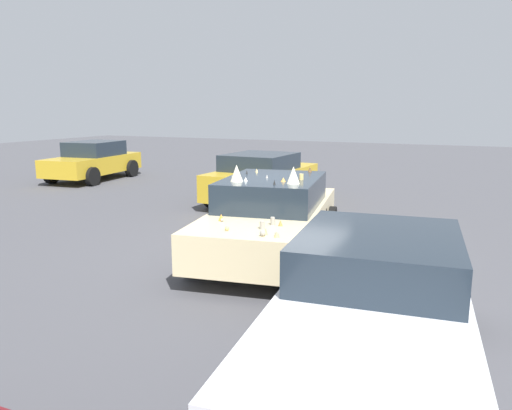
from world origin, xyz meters
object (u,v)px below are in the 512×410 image
(art_car_decorated, at_px, (271,215))
(parked_sedan_far_left, at_px, (374,308))
(parked_sedan_row_back_far, at_px, (262,178))
(parked_sedan_near_left, at_px, (93,161))

(art_car_decorated, xyz_separation_m, parked_sedan_far_left, (-3.40, -2.53, -0.03))
(art_car_decorated, relative_size, parked_sedan_row_back_far, 1.20)
(parked_sedan_far_left, distance_m, parked_sedan_near_left, 15.44)
(parked_sedan_row_back_far, relative_size, parked_sedan_near_left, 0.99)
(art_car_decorated, distance_m, parked_sedan_near_left, 11.42)
(parked_sedan_far_left, bearing_deg, parked_sedan_near_left, -133.38)
(art_car_decorated, distance_m, parked_sedan_far_left, 4.24)
(art_car_decorated, distance_m, parked_sedan_row_back_far, 4.91)
(parked_sedan_row_back_far, xyz_separation_m, parked_sedan_near_left, (1.58, 7.59, 0.00))
(parked_sedan_far_left, distance_m, parked_sedan_row_back_far, 9.11)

